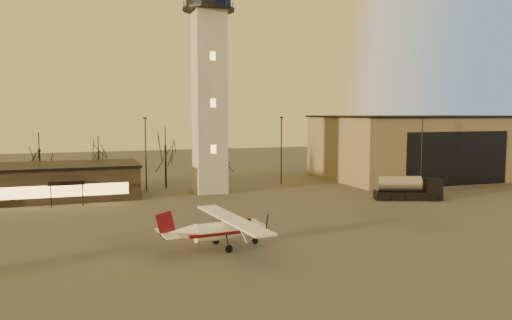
# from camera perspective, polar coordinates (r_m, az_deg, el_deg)

# --- Properties ---
(ground) EXTENTS (220.00, 220.00, 0.00)m
(ground) POSITION_cam_1_polar(r_m,az_deg,el_deg) (40.09, 5.38, -10.13)
(ground) COLOR #44423F
(ground) RESTS_ON ground
(control_tower) EXTENTS (6.80, 6.80, 32.60)m
(control_tower) POSITION_cam_1_polar(r_m,az_deg,el_deg) (67.29, -5.38, 10.16)
(control_tower) COLOR #A09D98
(control_tower) RESTS_ON ground
(hangar) EXTENTS (30.60, 20.60, 10.30)m
(hangar) POSITION_cam_1_polar(r_m,az_deg,el_deg) (86.74, 17.76, 1.47)
(hangar) COLOR #7C6D51
(hangar) RESTS_ON ground
(terminal) EXTENTS (25.40, 12.20, 4.30)m
(terminal) POSITION_cam_1_polar(r_m,az_deg,el_deg) (67.84, -24.05, -2.32)
(terminal) COLOR black
(terminal) RESTS_ON ground
(light_poles) EXTENTS (58.50, 12.25, 10.14)m
(light_poles) POSITION_cam_1_polar(r_m,az_deg,el_deg) (68.36, -5.09, 0.93)
(light_poles) COLOR black
(light_poles) RESTS_ON ground
(tree_row) EXTENTS (37.20, 9.20, 8.80)m
(tree_row) POSITION_cam_1_polar(r_m,az_deg,el_deg) (74.42, -17.33, 1.47)
(tree_row) COLOR black
(tree_row) RESTS_ON ground
(cessna_front) EXTENTS (9.79, 12.34, 3.39)m
(cessna_front) POSITION_cam_1_polar(r_m,az_deg,el_deg) (40.24, -3.27, -8.35)
(cessna_front) COLOR white
(cessna_front) RESTS_ON ground
(fuel_truck) EXTENTS (8.33, 5.00, 2.98)m
(fuel_truck) POSITION_cam_1_polar(r_m,az_deg,el_deg) (64.69, 16.92, -3.31)
(fuel_truck) COLOR black
(fuel_truck) RESTS_ON ground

